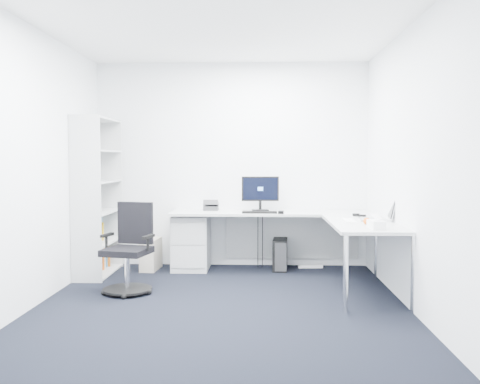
{
  "coord_description": "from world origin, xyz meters",
  "views": [
    {
      "loc": [
        0.37,
        -5.04,
        1.43
      ],
      "look_at": [
        0.15,
        1.05,
        1.05
      ],
      "focal_mm": 40.0,
      "sensor_mm": 36.0,
      "label": 1
    }
  ],
  "objects_px": {
    "task_chair": "(127,249)",
    "laptop": "(372,209)",
    "bookshelf": "(97,196)",
    "monitor": "(260,193)",
    "l_desk": "(274,245)"
  },
  "relations": [
    {
      "from": "monitor",
      "to": "l_desk",
      "type": "bearing_deg",
      "value": -71.52
    },
    {
      "from": "bookshelf",
      "to": "laptop",
      "type": "relative_size",
      "value": 5.39
    },
    {
      "from": "monitor",
      "to": "laptop",
      "type": "xyz_separation_m",
      "value": [
        1.21,
        -1.0,
        -0.1
      ]
    },
    {
      "from": "laptop",
      "to": "bookshelf",
      "type": "bearing_deg",
      "value": 176.29
    },
    {
      "from": "bookshelf",
      "to": "monitor",
      "type": "bearing_deg",
      "value": 9.96
    },
    {
      "from": "monitor",
      "to": "laptop",
      "type": "distance_m",
      "value": 1.57
    },
    {
      "from": "bookshelf",
      "to": "monitor",
      "type": "distance_m",
      "value": 2.04
    },
    {
      "from": "task_chair",
      "to": "monitor",
      "type": "xyz_separation_m",
      "value": [
        1.41,
        1.28,
        0.51
      ]
    },
    {
      "from": "monitor",
      "to": "laptop",
      "type": "relative_size",
      "value": 1.33
    },
    {
      "from": "l_desk",
      "to": "task_chair",
      "type": "distance_m",
      "value": 1.81
    },
    {
      "from": "task_chair",
      "to": "laptop",
      "type": "relative_size",
      "value": 2.67
    },
    {
      "from": "l_desk",
      "to": "monitor",
      "type": "xyz_separation_m",
      "value": [
        -0.17,
        0.4,
        0.61
      ]
    },
    {
      "from": "l_desk",
      "to": "bookshelf",
      "type": "bearing_deg",
      "value": 178.68
    },
    {
      "from": "laptop",
      "to": "l_desk",
      "type": "bearing_deg",
      "value": 157.98
    },
    {
      "from": "task_chair",
      "to": "monitor",
      "type": "relative_size",
      "value": 2.01
    }
  ]
}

